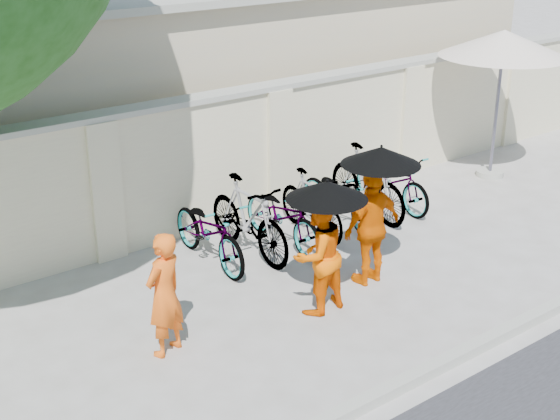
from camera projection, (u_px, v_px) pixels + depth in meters
ground at (301, 323)px, 9.41m from camera, size 80.00×80.00×0.00m
kerb at (404, 383)px, 8.14m from camera, size 40.00×0.16×0.12m
compound_wall at (221, 162)px, 11.95m from camera, size 20.00×0.30×2.00m
building_behind at (155, 73)px, 15.09m from camera, size 14.00×6.00×3.20m
monk_left at (164, 294)px, 8.54m from camera, size 0.62×0.51×1.46m
monk_center at (318, 255)px, 9.42m from camera, size 0.78×0.63×1.52m
parasol_center at (327, 190)px, 9.07m from camera, size 0.97×0.97×0.85m
monk_right at (372, 227)px, 10.13m from camera, size 0.94×0.41×1.59m
parasol_right at (381, 156)px, 9.72m from camera, size 1.02×1.02×0.99m
patio_umbrella at (503, 45)px, 13.45m from camera, size 2.56×2.56×2.66m
bike_0 at (209, 231)px, 10.77m from camera, size 0.74×1.87×0.97m
bike_1 at (248, 218)px, 10.99m from camera, size 0.56×1.90×1.13m
bike_2 at (283, 216)px, 11.34m from camera, size 0.66×1.79×0.93m
bike_3 at (311, 204)px, 11.71m from camera, size 0.60×1.65×0.97m
bike_4 at (340, 196)px, 12.06m from camera, size 0.63×1.78×0.94m
bike_5 at (367, 182)px, 12.37m from camera, size 0.71×1.92×1.13m
bike_6 at (392, 180)px, 12.76m from camera, size 0.73×1.80×0.93m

